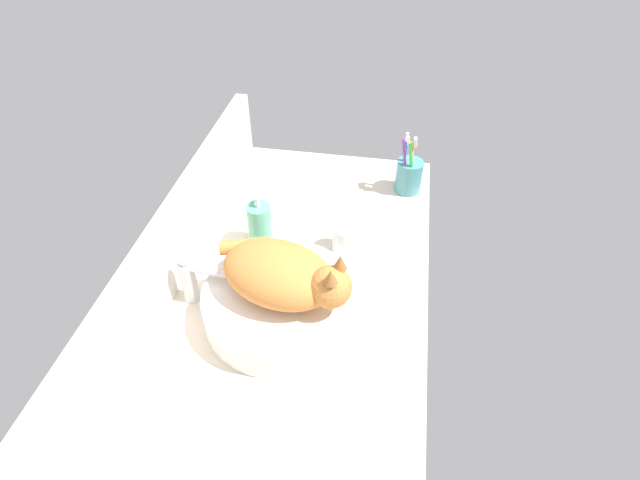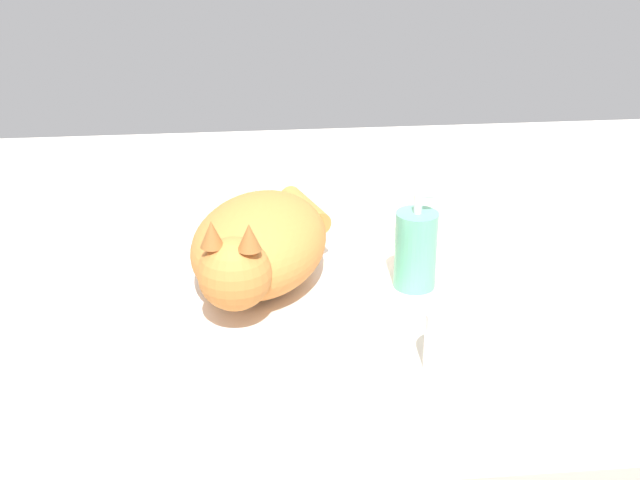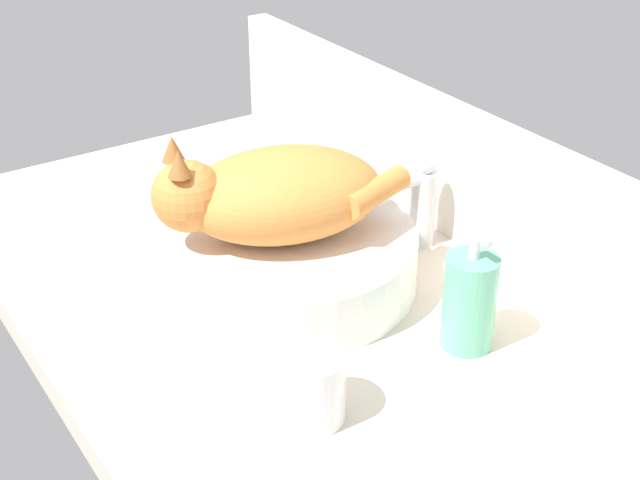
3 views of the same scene
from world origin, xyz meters
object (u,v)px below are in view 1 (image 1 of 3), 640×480
cat (284,275)px  faucet (192,277)px  soap_dispenser (260,225)px  toothbrush_cup (409,175)px  sink_basin (281,303)px  water_glass (347,240)px

cat → faucet: 22.58cm
soap_dispenser → toothbrush_cup: 47.19cm
toothbrush_cup → faucet: bearing=138.2°
toothbrush_cup → soap_dispenser: bearing=129.3°
sink_basin → cat: bearing=-102.8°
sink_basin → toothbrush_cup: (52.91, -25.79, 1.60)cm
sink_basin → cat: (-0.30, -1.33, 9.55)cm
cat → soap_dispenser: bearing=27.3°
toothbrush_cup → water_glass: size_ratio=2.37×
soap_dispenser → sink_basin: bearing=-155.0°
cat → toothbrush_cup: bearing=-24.7°
faucet → soap_dispenser: (21.67, -9.65, -1.32)cm
soap_dispenser → water_glass: 22.47cm
sink_basin → soap_dispenser: (23.00, 10.71, 2.19)cm
faucet → toothbrush_cup: 69.24cm
toothbrush_cup → water_glass: toothbrush_cup is taller
faucet → toothbrush_cup: bearing=-41.8°
faucet → soap_dispenser: soap_dispenser is taller
soap_dispenser → cat: bearing=-152.7°
cat → water_glass: (23.91, -10.27, -9.91)cm
cat → soap_dispenser: cat is taller
sink_basin → soap_dispenser: soap_dispenser is taller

